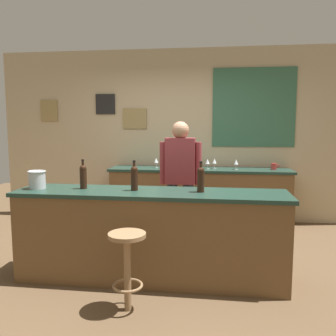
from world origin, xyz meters
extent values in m
plane|color=brown|center=(0.00, 0.00, 0.00)|extent=(10.00, 10.00, 0.00)
cube|color=tan|center=(0.00, 2.03, 1.40)|extent=(6.00, 0.06, 2.80)
cube|color=#997F4C|center=(-2.20, 1.99, 1.81)|extent=(0.29, 0.02, 0.36)
cube|color=black|center=(-1.20, 1.99, 1.92)|extent=(0.33, 0.02, 0.33)
cube|color=#997F4C|center=(-0.70, 1.99, 1.68)|extent=(0.40, 0.02, 0.33)
cube|color=#38664C|center=(1.23, 1.99, 1.85)|extent=(1.29, 0.02, 1.24)
cube|color=brown|center=(0.00, -0.40, 0.44)|extent=(2.69, 0.57, 0.88)
cube|color=#1E382D|center=(0.00, -0.40, 0.90)|extent=(2.74, 0.60, 0.04)
cube|color=brown|center=(0.40, 1.65, 0.43)|extent=(2.75, 0.53, 0.86)
cube|color=#1E382D|center=(0.40, 1.65, 0.88)|extent=(2.81, 0.56, 0.04)
cylinder|color=#384766|center=(0.32, 0.46, 0.43)|extent=(0.13, 0.13, 0.86)
cylinder|color=#384766|center=(0.12, 0.46, 0.43)|extent=(0.13, 0.13, 0.86)
cube|color=maroon|center=(0.22, 0.46, 1.14)|extent=(0.36, 0.20, 0.56)
sphere|color=#A87A5B|center=(0.22, 0.46, 1.51)|extent=(0.21, 0.21, 0.21)
cylinder|color=maroon|center=(0.44, 0.46, 1.11)|extent=(0.08, 0.08, 0.52)
cylinder|color=maroon|center=(0.00, 0.46, 1.11)|extent=(0.08, 0.08, 0.52)
cylinder|color=olive|center=(-0.08, -1.04, 0.32)|extent=(0.06, 0.06, 0.65)
torus|color=olive|center=(-0.08, -1.04, 0.22)|extent=(0.26, 0.26, 0.02)
cylinder|color=olive|center=(-0.08, -1.04, 0.66)|extent=(0.32, 0.32, 0.03)
cylinder|color=black|center=(-0.71, -0.36, 1.02)|extent=(0.07, 0.07, 0.20)
sphere|color=black|center=(-0.71, -0.36, 1.13)|extent=(0.07, 0.07, 0.07)
cylinder|color=black|center=(-0.71, -0.36, 1.17)|extent=(0.03, 0.03, 0.09)
cylinder|color=black|center=(-0.71, -0.36, 1.22)|extent=(0.03, 0.03, 0.02)
cylinder|color=black|center=(-0.17, -0.38, 1.02)|extent=(0.07, 0.07, 0.20)
sphere|color=black|center=(-0.17, -0.38, 1.13)|extent=(0.07, 0.07, 0.07)
cylinder|color=black|center=(-0.17, -0.38, 1.17)|extent=(0.03, 0.03, 0.09)
cylinder|color=black|center=(-0.17, -0.38, 1.22)|extent=(0.03, 0.03, 0.02)
cylinder|color=black|center=(0.50, -0.38, 1.02)|extent=(0.07, 0.07, 0.20)
sphere|color=black|center=(0.50, -0.38, 1.13)|extent=(0.07, 0.07, 0.07)
cylinder|color=black|center=(0.50, -0.38, 1.17)|extent=(0.03, 0.03, 0.09)
cylinder|color=black|center=(0.50, -0.38, 1.22)|extent=(0.03, 0.03, 0.02)
cylinder|color=#B7BABF|center=(-1.19, -0.42, 1.01)|extent=(0.17, 0.17, 0.18)
torus|color=#B7BABF|center=(-1.19, -0.42, 1.10)|extent=(0.19, 0.19, 0.02)
cylinder|color=silver|center=(-0.29, 1.66, 0.90)|extent=(0.06, 0.06, 0.00)
cylinder|color=silver|center=(-0.29, 1.66, 0.94)|extent=(0.01, 0.01, 0.07)
cone|color=silver|center=(-0.29, 1.66, 1.02)|extent=(0.07, 0.07, 0.08)
cylinder|color=silver|center=(0.09, 1.70, 0.90)|extent=(0.06, 0.06, 0.00)
cylinder|color=silver|center=(0.09, 1.70, 0.94)|extent=(0.01, 0.01, 0.07)
cone|color=silver|center=(0.09, 1.70, 1.02)|extent=(0.07, 0.07, 0.08)
cylinder|color=silver|center=(0.52, 1.60, 0.90)|extent=(0.06, 0.06, 0.00)
cylinder|color=silver|center=(0.52, 1.60, 0.94)|extent=(0.01, 0.01, 0.07)
cone|color=silver|center=(0.52, 1.60, 1.02)|extent=(0.07, 0.07, 0.08)
cylinder|color=silver|center=(0.63, 1.69, 0.90)|extent=(0.06, 0.06, 0.00)
cylinder|color=silver|center=(0.63, 1.69, 0.94)|extent=(0.01, 0.01, 0.07)
cone|color=silver|center=(0.63, 1.69, 1.02)|extent=(0.07, 0.07, 0.08)
cylinder|color=silver|center=(0.95, 1.59, 0.90)|extent=(0.06, 0.06, 0.00)
cylinder|color=silver|center=(0.95, 1.59, 0.94)|extent=(0.01, 0.01, 0.07)
cone|color=silver|center=(0.95, 1.59, 1.02)|extent=(0.07, 0.07, 0.08)
cylinder|color=#B2332D|center=(1.53, 1.69, 0.95)|extent=(0.08, 0.08, 0.09)
torus|color=#B2332D|center=(1.59, 1.69, 0.95)|extent=(0.06, 0.01, 0.06)
camera|label=1|loc=(0.64, -3.84, 1.59)|focal=37.91mm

